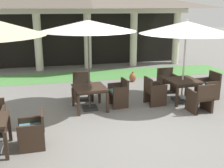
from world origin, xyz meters
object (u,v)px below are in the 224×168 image
object	(u,v)px
patio_umbrella_mid_left	(186,28)
terracotta_urn	(133,77)
patio_chair_near_foreground_north	(83,88)
patio_chair_mid_right_east	(33,131)
patio_chair_mid_left_west	(154,92)
patio_table_mid_left	(183,83)
patio_chair_mid_left_east	(208,86)
patio_chair_near_foreground_east	(119,93)
patio_umbrella_near_foreground	(88,26)
patio_chair_mid_left_south	(200,98)
patio_chair_mid_left_north	(167,81)
patio_table_near_foreground	(89,90)

from	to	relation	value
patio_umbrella_mid_left	terracotta_urn	size ratio (longest dim) A/B	6.78
patio_umbrella_mid_left	patio_chair_near_foreground_north	bearing A→B (deg)	164.05
patio_chair_mid_right_east	terracotta_urn	size ratio (longest dim) A/B	1.86
patio_chair_mid_left_west	terracotta_urn	size ratio (longest dim) A/B	2.05
terracotta_urn	patio_chair_near_foreground_north	bearing A→B (deg)	-141.77
patio_table_mid_left	patio_chair_mid_left_east	distance (m)	1.02
patio_chair_near_foreground_north	terracotta_urn	world-z (taller)	patio_chair_near_foreground_north
patio_chair_near_foreground_north	patio_umbrella_mid_left	xyz separation A→B (m)	(3.10, -0.88, 1.95)
terracotta_urn	patio_chair_near_foreground_east	bearing A→B (deg)	-115.88
patio_chair_near_foreground_east	patio_chair_mid_left_east	distance (m)	3.09
patio_umbrella_near_foreground	patio_chair_near_foreground_east	world-z (taller)	patio_umbrella_near_foreground
patio_chair_mid_left_west	patio_chair_mid_left_south	xyz separation A→B (m)	(1.06, -0.92, 0.00)
patio_chair_mid_left_north	patio_chair_mid_left_south	world-z (taller)	patio_chair_mid_left_south
patio_table_mid_left	patio_umbrella_mid_left	distance (m)	1.72
patio_table_near_foreground	patio_chair_mid_left_east	world-z (taller)	patio_chair_mid_left_east
terracotta_urn	patio_table_mid_left	bearing A→B (deg)	-73.15
patio_umbrella_mid_left	patio_chair_mid_left_west	bearing A→B (deg)	-175.78
patio_umbrella_mid_left	patio_chair_mid_left_north	distance (m)	2.17
patio_umbrella_mid_left	patio_chair_mid_left_east	size ratio (longest dim) A/B	3.27
patio_table_mid_left	patio_chair_mid_left_south	size ratio (longest dim) A/B	1.17
patio_umbrella_near_foreground	patio_umbrella_mid_left	bearing A→B (deg)	0.84
patio_table_near_foreground	terracotta_urn	size ratio (longest dim) A/B	2.33
patio_chair_near_foreground_east	patio_chair_mid_right_east	size ratio (longest dim) A/B	1.05
patio_chair_mid_right_east	patio_table_mid_left	bearing A→B (deg)	-67.63
patio_chair_mid_left_north	patio_chair_mid_left_south	bearing A→B (deg)	90.00
patio_table_mid_left	patio_chair_near_foreground_east	bearing A→B (deg)	179.01
patio_umbrella_mid_left	patio_chair_near_foreground_east	bearing A→B (deg)	179.01
patio_table_near_foreground	patio_umbrella_near_foreground	distance (m)	1.84
patio_umbrella_near_foreground	patio_table_near_foreground	bearing A→B (deg)	180.00
patio_table_mid_left	patio_chair_mid_left_north	xyz separation A→B (m)	(-0.07, 0.99, -0.21)
patio_table_near_foreground	patio_chair_near_foreground_east	bearing A→B (deg)	4.99
patio_umbrella_near_foreground	patio_chair_near_foreground_east	bearing A→B (deg)	4.99
patio_chair_near_foreground_north	patio_umbrella_mid_left	world-z (taller)	patio_umbrella_mid_left
patio_chair_mid_left_east	patio_chair_mid_left_west	xyz separation A→B (m)	(-1.98, -0.15, 0.01)
patio_table_near_foreground	terracotta_urn	distance (m)	3.53
patio_chair_near_foreground_north	patio_chair_mid_left_east	xyz separation A→B (m)	(4.09, -0.81, 0.01)
patio_chair_mid_left_east	terracotta_urn	world-z (taller)	patio_chair_mid_left_east
patio_chair_mid_left_north	patio_chair_mid_right_east	distance (m)	5.42
patio_chair_near_foreground_north	patio_table_mid_left	distance (m)	3.23
patio_chair_near_foreground_north	patio_chair_mid_left_west	world-z (taller)	patio_chair_near_foreground_north
patio_chair_near_foreground_east	terracotta_urn	distance (m)	2.95
patio_umbrella_near_foreground	patio_table_mid_left	distance (m)	3.52
patio_chair_mid_left_west	patio_chair_mid_left_south	world-z (taller)	patio_chair_mid_left_south
patio_umbrella_near_foreground	patio_chair_mid_left_south	bearing A→B (deg)	-17.05
patio_chair_near_foreground_north	patio_table_mid_left	bearing A→B (deg)	159.06
patio_table_near_foreground	patio_chair_near_foreground_east	world-z (taller)	patio_chair_near_foreground_east
patio_chair_mid_right_east	patio_chair_near_foreground_north	bearing A→B (deg)	-28.44
patio_umbrella_mid_left	patio_chair_mid_left_south	distance (m)	2.17
patio_chair_near_foreground_east	patio_chair_mid_left_north	world-z (taller)	patio_chair_mid_left_north
patio_chair_near_foreground_north	patio_chair_mid_left_south	size ratio (longest dim) A/B	1.02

